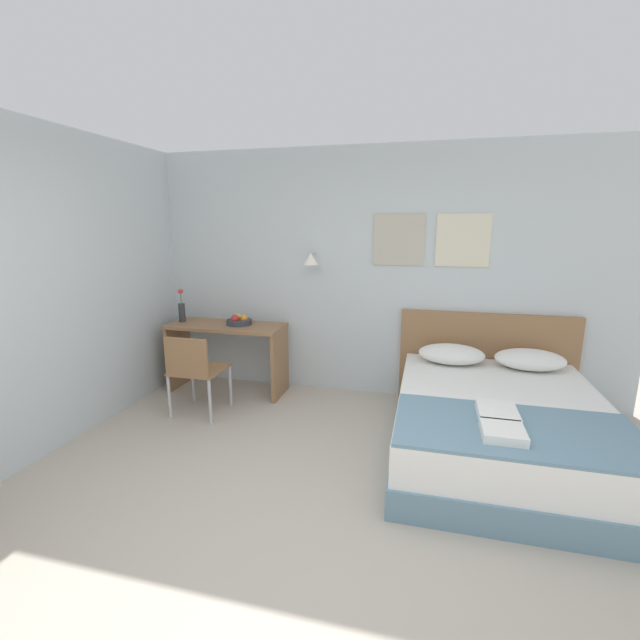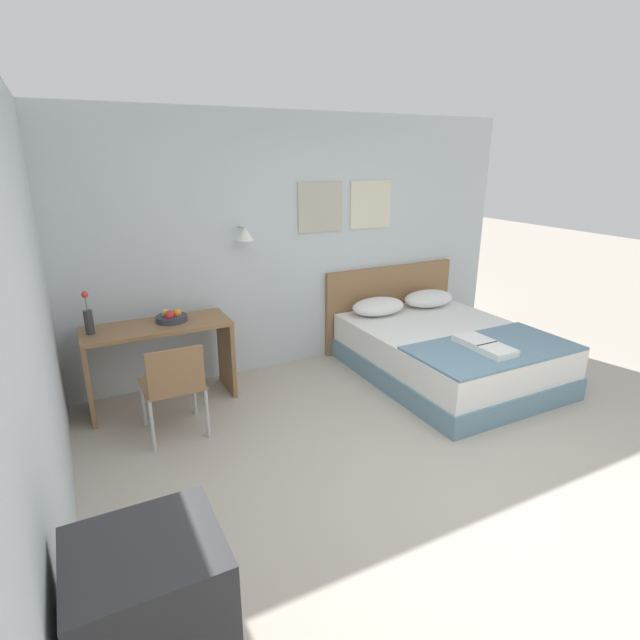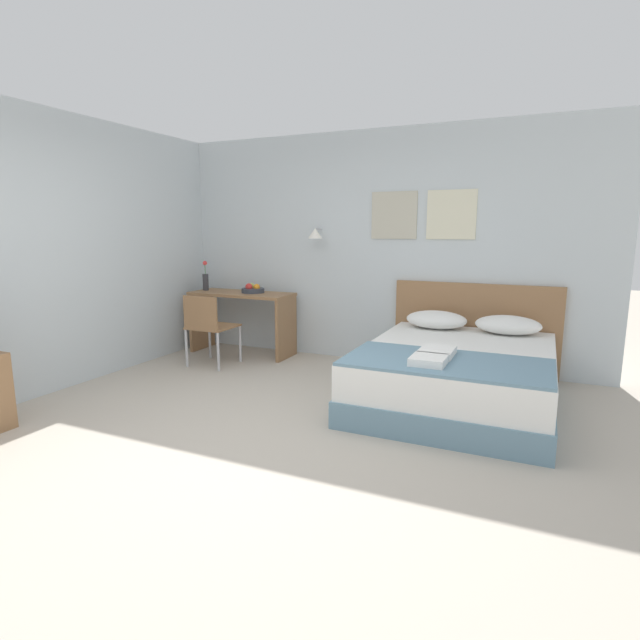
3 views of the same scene
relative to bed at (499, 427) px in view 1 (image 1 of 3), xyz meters
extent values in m
plane|color=#B2A899|center=(-1.28, -1.57, -0.25)|extent=(24.00, 24.00, 0.00)
cube|color=silver|center=(-1.28, 1.13, 1.07)|extent=(5.40, 0.06, 2.65)
cube|color=#B7B29E|center=(-0.93, 1.09, 1.45)|extent=(0.52, 0.02, 0.52)
cube|color=beige|center=(-0.30, 1.09, 1.45)|extent=(0.52, 0.02, 0.52)
cylinder|color=#B2B2B7|center=(-1.83, 1.02, 1.30)|extent=(0.02, 0.16, 0.02)
cone|color=white|center=(-1.83, 0.93, 1.25)|extent=(0.17, 0.17, 0.12)
cube|color=#66899E|center=(0.00, 0.00, -0.14)|extent=(1.62, 2.08, 0.22)
cube|color=white|center=(0.00, 0.00, 0.11)|extent=(1.58, 2.04, 0.29)
cube|color=#8E6642|center=(0.00, 1.07, 0.24)|extent=(1.74, 0.06, 0.98)
ellipsoid|color=white|center=(-0.36, 0.78, 0.35)|extent=(0.63, 0.41, 0.19)
ellipsoid|color=white|center=(0.36, 0.78, 0.35)|extent=(0.63, 0.41, 0.19)
cube|color=#66899E|center=(0.00, -0.60, 0.27)|extent=(1.57, 0.83, 0.02)
cube|color=white|center=(-0.10, -0.46, 0.31)|extent=(0.26, 0.34, 0.06)
cube|color=white|center=(-0.10, -0.75, 0.31)|extent=(0.26, 0.28, 0.06)
cube|color=#8E6642|center=(-2.76, 0.76, 0.50)|extent=(1.29, 0.52, 0.03)
cube|color=#8E6642|center=(-3.39, 0.76, 0.12)|extent=(0.04, 0.48, 0.74)
cube|color=#8E6642|center=(-2.14, 0.76, 0.12)|extent=(0.04, 0.48, 0.74)
cube|color=#8E6642|center=(-2.78, 0.17, 0.19)|extent=(0.47, 0.47, 0.02)
cube|color=#8E6642|center=(-2.78, -0.05, 0.39)|extent=(0.44, 0.03, 0.37)
cylinder|color=#B7B7BC|center=(-2.99, 0.39, -0.04)|extent=(0.03, 0.03, 0.44)
cylinder|color=#B7B7BC|center=(-2.56, 0.39, -0.04)|extent=(0.03, 0.03, 0.44)
cylinder|color=#B7B7BC|center=(-2.99, -0.05, -0.04)|extent=(0.03, 0.03, 0.44)
cylinder|color=#B7B7BC|center=(-2.56, -0.05, -0.04)|extent=(0.03, 0.03, 0.44)
cylinder|color=#333842|center=(-2.62, 0.80, 0.55)|extent=(0.28, 0.28, 0.05)
sphere|color=orange|center=(-2.56, 0.80, 0.59)|extent=(0.08, 0.08, 0.08)
sphere|color=#B2C156|center=(-2.66, 0.84, 0.59)|extent=(0.08, 0.08, 0.08)
sphere|color=red|center=(-2.65, 0.75, 0.60)|extent=(0.09, 0.09, 0.09)
cylinder|color=#333338|center=(-3.31, 0.77, 0.62)|extent=(0.07, 0.07, 0.21)
cylinder|color=#3D7538|center=(-3.31, 0.77, 0.80)|extent=(0.01, 0.01, 0.14)
sphere|color=#DB3838|center=(-3.31, 0.77, 0.87)|extent=(0.06, 0.06, 0.06)
camera|label=1|loc=(-0.62, -3.45, 1.60)|focal=24.00mm
camera|label=2|loc=(-3.39, -3.69, 1.98)|focal=28.00mm
camera|label=3|loc=(0.65, -4.44, 1.30)|focal=28.00mm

